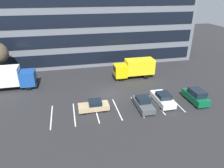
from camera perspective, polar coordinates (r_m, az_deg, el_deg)
ground_plane at (r=30.84m, az=-0.48°, el=-2.88°), size 120.00×120.00×0.00m
office_building at (r=45.16m, az=-5.65°, el=20.20°), size 41.56×11.32×21.60m
lot_markings at (r=27.21m, az=1.44°, el=-6.96°), size 16.94×5.40×0.01m
box_truck_yellow_all at (r=36.25m, az=6.32°, el=4.54°), size 7.17×2.37×3.32m
box_truck_blue at (r=35.51m, az=-26.95°, el=1.73°), size 7.80×2.58×3.61m
sedan_white at (r=28.96m, az=13.96°, el=-3.93°), size 1.89×4.51×1.62m
sedan_tan at (r=26.70m, az=-5.05°, el=-6.06°), size 3.97×1.66×1.42m
suv_forest at (r=30.69m, az=22.33°, el=-3.09°), size 1.81×4.28×1.94m
sedan_charcoal at (r=27.35m, az=8.69°, el=-5.36°), size 1.77×4.23×1.51m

